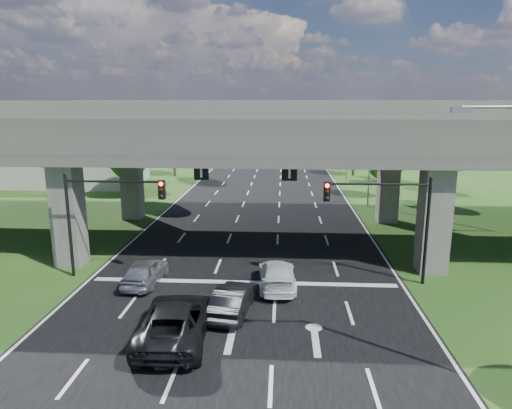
# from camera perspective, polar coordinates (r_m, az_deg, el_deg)

# --- Properties ---
(ground) EXTENTS (160.00, 160.00, 0.00)m
(ground) POSITION_cam_1_polar(r_m,az_deg,el_deg) (22.75, -2.36, -13.07)
(ground) COLOR #1E3F14
(ground) RESTS_ON ground
(road) EXTENTS (18.00, 120.00, 0.03)m
(road) POSITION_cam_1_polar(r_m,az_deg,el_deg) (32.03, -0.56, -5.36)
(road) COLOR black
(road) RESTS_ON ground
(overpass) EXTENTS (80.00, 15.00, 10.00)m
(overpass) POSITION_cam_1_polar(r_m,az_deg,el_deg) (32.55, -0.35, 9.11)
(overpass) COLOR #363331
(overpass) RESTS_ON ground
(warehouse) EXTENTS (20.00, 10.00, 4.00)m
(warehouse) POSITION_cam_1_polar(r_m,az_deg,el_deg) (62.65, -23.36, 4.23)
(warehouse) COLOR #9E9E99
(warehouse) RESTS_ON ground
(signal_right) EXTENTS (5.76, 0.54, 6.00)m
(signal_right) POSITION_cam_1_polar(r_m,az_deg,el_deg) (25.64, 16.15, -0.70)
(signal_right) COLOR black
(signal_right) RESTS_ON ground
(signal_left) EXTENTS (5.76, 0.54, 6.00)m
(signal_left) POSITION_cam_1_polar(r_m,az_deg,el_deg) (26.92, -18.38, -0.24)
(signal_left) COLOR black
(signal_left) RESTS_ON ground
(streetlight_far) EXTENTS (3.38, 0.25, 10.00)m
(streetlight_far) POSITION_cam_1_polar(r_m,az_deg,el_deg) (45.31, 13.64, 7.06)
(streetlight_far) COLOR gray
(streetlight_far) RESTS_ON ground
(streetlight_beyond) EXTENTS (3.38, 0.25, 10.00)m
(streetlight_beyond) POSITION_cam_1_polar(r_m,az_deg,el_deg) (61.08, 11.03, 8.46)
(streetlight_beyond) COLOR gray
(streetlight_beyond) RESTS_ON ground
(tree_left_near) EXTENTS (4.50, 4.50, 7.80)m
(tree_left_near) POSITION_cam_1_polar(r_m,az_deg,el_deg) (49.39, -15.70, 6.16)
(tree_left_near) COLOR black
(tree_left_near) RESTS_ON ground
(tree_left_mid) EXTENTS (3.91, 3.90, 6.76)m
(tree_left_mid) POSITION_cam_1_polar(r_m,az_deg,el_deg) (57.96, -15.92, 6.36)
(tree_left_mid) COLOR black
(tree_left_mid) RESTS_ON ground
(tree_left_far) EXTENTS (4.80, 4.80, 8.32)m
(tree_left_far) POSITION_cam_1_polar(r_m,az_deg,el_deg) (64.40, -10.24, 8.05)
(tree_left_far) COLOR black
(tree_left_far) RESTS_ON ground
(tree_right_near) EXTENTS (4.20, 4.20, 7.28)m
(tree_right_near) POSITION_cam_1_polar(r_m,az_deg,el_deg) (49.93, 16.11, 5.82)
(tree_right_near) COLOR black
(tree_right_near) RESTS_ON ground
(tree_right_mid) EXTENTS (3.91, 3.90, 6.76)m
(tree_right_mid) POSITION_cam_1_polar(r_m,az_deg,el_deg) (58.39, 17.30, 6.31)
(tree_right_mid) COLOR black
(tree_right_mid) RESTS_ON ground
(tree_right_far) EXTENTS (4.50, 4.50, 7.80)m
(tree_right_far) POSITION_cam_1_polar(r_m,az_deg,el_deg) (65.38, 12.25, 7.75)
(tree_right_far) COLOR black
(tree_right_far) RESTS_ON ground
(car_silver) EXTENTS (1.90, 4.22, 1.41)m
(car_silver) POSITION_cam_1_polar(r_m,az_deg,el_deg) (26.22, -13.65, -8.15)
(car_silver) COLOR silver
(car_silver) RESTS_ON road
(car_dark) EXTENTS (2.02, 4.41, 1.40)m
(car_dark) POSITION_cam_1_polar(r_m,az_deg,el_deg) (22.10, -2.93, -11.79)
(car_dark) COLOR black
(car_dark) RESTS_ON road
(car_white) EXTENTS (2.20, 4.89, 1.39)m
(car_white) POSITION_cam_1_polar(r_m,az_deg,el_deg) (25.12, 2.64, -8.74)
(car_white) COLOR silver
(car_white) RESTS_ON road
(car_trailing) EXTENTS (3.02, 6.06, 1.65)m
(car_trailing) POSITION_cam_1_polar(r_m,az_deg,el_deg) (20.13, -10.03, -14.11)
(car_trailing) COLOR black
(car_trailing) RESTS_ON road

